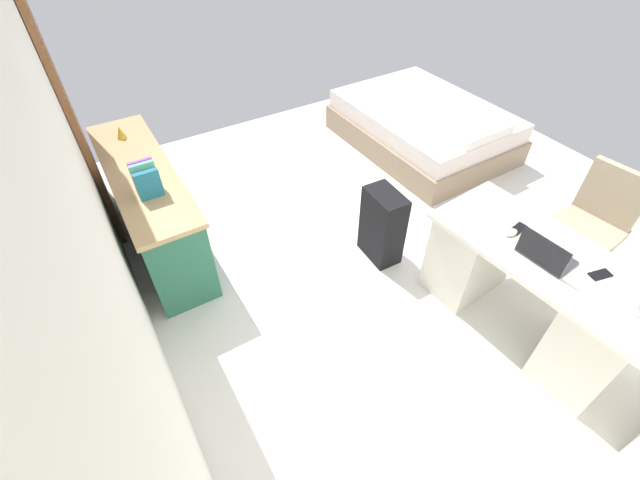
{
  "coord_description": "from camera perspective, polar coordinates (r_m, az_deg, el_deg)",
  "views": [
    {
      "loc": [
        -2.05,
        2.05,
        2.65
      ],
      "look_at": [
        -0.21,
        0.94,
        0.6
      ],
      "focal_mm": 23.87,
      "sensor_mm": 36.0,
      "label": 1
    }
  ],
  "objects": [
    {
      "name": "ground_plane",
      "position": [
        3.93,
        10.14,
        0.33
      ],
      "size": [
        5.41,
        5.41,
        0.0
      ],
      "primitive_type": "plane",
      "color": "silver"
    },
    {
      "name": "office_chair",
      "position": [
        3.9,
        32.12,
        0.95
      ],
      "size": [
        0.52,
        0.52,
        0.94
      ],
      "color": "black",
      "rests_on": "ground_plane"
    },
    {
      "name": "wall_back",
      "position": [
        2.42,
        -29.65,
        5.51
      ],
      "size": [
        4.41,
        0.1,
        2.75
      ],
      "primitive_type": "cube",
      "color": "white",
      "rests_on": "ground_plane"
    },
    {
      "name": "desk",
      "position": [
        3.28,
        26.21,
        -5.9
      ],
      "size": [
        1.49,
        0.77,
        0.74
      ],
      "color": "silver",
      "rests_on": "ground_plane"
    },
    {
      "name": "suitcase_black",
      "position": [
        3.53,
        8.35,
        1.89
      ],
      "size": [
        0.37,
        0.24,
        0.65
      ],
      "primitive_type": "cube",
      "rotation": [
        0.0,
        0.0,
        -0.04
      ],
      "color": "black",
      "rests_on": "ground_plane"
    },
    {
      "name": "figurine_small",
      "position": [
        4.09,
        -25.19,
        12.92
      ],
      "size": [
        0.08,
        0.08,
        0.11
      ],
      "primitive_type": "cone",
      "color": "gold",
      "rests_on": "credenza"
    },
    {
      "name": "credenza",
      "position": [
        3.85,
        -21.6,
        4.13
      ],
      "size": [
        1.8,
        0.48,
        0.77
      ],
      "color": "#28664C",
      "rests_on": "ground_plane"
    },
    {
      "name": "door_wooden",
      "position": [
        4.05,
        -30.27,
        13.98
      ],
      "size": [
        0.88,
        0.05,
        2.04
      ],
      "primitive_type": "cube",
      "color": "brown",
      "rests_on": "ground_plane"
    },
    {
      "name": "cell_phone_near_laptop",
      "position": [
        3.06,
        33.44,
        -3.89
      ],
      "size": [
        0.1,
        0.15,
        0.01
      ],
      "primitive_type": "cube",
      "rotation": [
        0.0,
        0.0,
        -0.24
      ],
      "color": "black",
      "rests_on": "desk"
    },
    {
      "name": "laptop",
      "position": [
        2.96,
        27.92,
        -1.7
      ],
      "size": [
        0.33,
        0.25,
        0.21
      ],
      "color": "#333338",
      "rests_on": "desk"
    },
    {
      "name": "computer_mouse",
      "position": [
        3.08,
        24.28,
        0.92
      ],
      "size": [
        0.07,
        0.1,
        0.03
      ],
      "primitive_type": "ellipsoid",
      "rotation": [
        0.0,
        0.0,
        0.08
      ],
      "color": "white",
      "rests_on": "desk"
    },
    {
      "name": "bed",
      "position": [
        5.17,
        13.68,
        14.57
      ],
      "size": [
        1.92,
        1.43,
        0.58
      ],
      "color": "gray",
      "rests_on": "ground_plane"
    },
    {
      "name": "cell_phone_by_mouse",
      "position": [
        3.15,
        25.06,
        1.41
      ],
      "size": [
        0.09,
        0.14,
        0.01
      ],
      "primitive_type": "cube",
      "rotation": [
        0.0,
        0.0,
        0.16
      ],
      "color": "black",
      "rests_on": "desk"
    },
    {
      "name": "book_row",
      "position": [
        3.27,
        -22.21,
        7.4
      ],
      "size": [
        0.15,
        0.17,
        0.24
      ],
      "color": "#206F8B",
      "rests_on": "credenza"
    }
  ]
}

